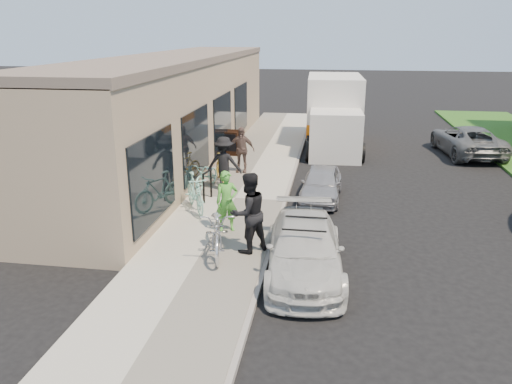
{
  "coord_description": "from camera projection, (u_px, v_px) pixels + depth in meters",
  "views": [
    {
      "loc": [
        0.92,
        -11.46,
        5.11
      ],
      "look_at": [
        -1.02,
        0.93,
        1.05
      ],
      "focal_mm": 35.0,
      "sensor_mm": 36.0,
      "label": 1
    }
  ],
  "objects": [
    {
      "name": "curb",
      "position": [
        285.0,
        203.0,
        15.35
      ],
      "size": [
        0.12,
        34.0,
        0.13
      ],
      "primitive_type": "cube",
      "color": "gray",
      "rests_on": "ground"
    },
    {
      "name": "far_car_gray",
      "position": [
        467.0,
        140.0,
        21.38
      ],
      "size": [
        2.61,
        4.78,
        1.27
      ],
      "primitive_type": "imported",
      "rotation": [
        0.0,
        0.0,
        3.26
      ],
      "color": "#515356",
      "rests_on": "ground"
    },
    {
      "name": "sidewalk",
      "position": [
        235.0,
        200.0,
        15.57
      ],
      "size": [
        3.0,
        34.0,
        0.15
      ],
      "primitive_type": "cube",
      "color": "#ACA89A",
      "rests_on": "ground"
    },
    {
      "name": "cruiser_bike_c",
      "position": [
        221.0,
        168.0,
        17.07
      ],
      "size": [
        1.04,
        1.63,
        0.95
      ],
      "primitive_type": "imported",
      "rotation": [
        0.0,
        0.0,
        0.41
      ],
      "color": "gold",
      "rests_on": "sidewalk"
    },
    {
      "name": "tandem_bike",
      "position": [
        218.0,
        230.0,
        11.55
      ],
      "size": [
        1.22,
        2.27,
        1.13
      ],
      "primitive_type": "imported",
      "rotation": [
        0.0,
        0.0,
        0.23
      ],
      "color": "silver",
      "rests_on": "sidewalk"
    },
    {
      "name": "moving_truck",
      "position": [
        334.0,
        116.0,
        22.86
      ],
      "size": [
        2.63,
        6.49,
        3.15
      ],
      "rotation": [
        0.0,
        0.0,
        0.04
      ],
      "color": "silver",
      "rests_on": "ground"
    },
    {
      "name": "cruiser_bike_a",
      "position": [
        195.0,
        193.0,
        14.28
      ],
      "size": [
        1.32,
        1.82,
        1.08
      ],
      "primitive_type": "imported",
      "rotation": [
        0.0,
        0.0,
        0.51
      ],
      "color": "#92DAC9",
      "rests_on": "sidewalk"
    },
    {
      "name": "bystander_b",
      "position": [
        241.0,
        150.0,
        18.17
      ],
      "size": [
        0.98,
        0.41,
        1.67
      ],
      "primitive_type": "imported",
      "rotation": [
        0.0,
        0.0,
        0.0
      ],
      "color": "brown",
      "rests_on": "sidewalk"
    },
    {
      "name": "sandwich_board",
      "position": [
        231.0,
        143.0,
        20.67
      ],
      "size": [
        0.67,
        0.68,
        1.04
      ],
      "rotation": [
        0.0,
        0.0,
        -0.07
      ],
      "color": "black",
      "rests_on": "sidewalk"
    },
    {
      "name": "sedan_silver",
      "position": [
        321.0,
        183.0,
        15.75
      ],
      "size": [
        1.37,
        3.08,
        1.03
      ],
      "primitive_type": "imported",
      "rotation": [
        0.0,
        0.0,
        -0.05
      ],
      "color": "#A3A3A8",
      "rests_on": "ground"
    },
    {
      "name": "storefront",
      "position": [
        180.0,
        109.0,
        20.11
      ],
      "size": [
        3.6,
        20.0,
        4.22
      ],
      "color": "tan",
      "rests_on": "ground"
    },
    {
      "name": "woman_rider",
      "position": [
        227.0,
        201.0,
        12.79
      ],
      "size": [
        0.68,
        0.58,
        1.59
      ],
      "primitive_type": "imported",
      "rotation": [
        0.0,
        0.0,
        0.4
      ],
      "color": "green",
      "rests_on": "sidewalk"
    },
    {
      "name": "bike_rack",
      "position": [
        207.0,
        183.0,
        15.18
      ],
      "size": [
        0.15,
        0.66,
        0.93
      ],
      "rotation": [
        0.0,
        0.0,
        -0.14
      ],
      "color": "black",
      "rests_on": "sidewalk"
    },
    {
      "name": "cruiser_bike_b",
      "position": [
        207.0,
        175.0,
        16.44
      ],
      "size": [
        0.83,
        1.69,
        0.85
      ],
      "primitive_type": "imported",
      "rotation": [
        0.0,
        0.0,
        -0.17
      ],
      "color": "#92DAC9",
      "rests_on": "sidewalk"
    },
    {
      "name": "sedan_white",
      "position": [
        305.0,
        249.0,
        10.86
      ],
      "size": [
        1.96,
        4.14,
        1.21
      ],
      "rotation": [
        0.0,
        0.0,
        0.08
      ],
      "color": "beige",
      "rests_on": "ground"
    },
    {
      "name": "man_standing",
      "position": [
        248.0,
        213.0,
        11.51
      ],
      "size": [
        1.18,
        1.16,
        1.92
      ],
      "primitive_type": "imported",
      "rotation": [
        0.0,
        0.0,
        3.89
      ],
      "color": "black",
      "rests_on": "sidewalk"
    },
    {
      "name": "ground",
      "position": [
        290.0,
        245.0,
        12.48
      ],
      "size": [
        120.0,
        120.0,
        0.0
      ],
      "primitive_type": "plane",
      "color": "black",
      "rests_on": "ground"
    },
    {
      "name": "bystander_a",
      "position": [
        224.0,
        164.0,
        16.11
      ],
      "size": [
        1.16,
        0.69,
        1.75
      ],
      "primitive_type": "imported",
      "rotation": [
        0.0,
        0.0,
        3.1
      ],
      "color": "black",
      "rests_on": "sidewalk"
    }
  ]
}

